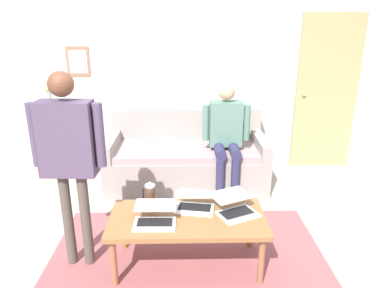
% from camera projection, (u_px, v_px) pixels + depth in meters
% --- Properties ---
extents(ground_plane, '(7.68, 7.68, 0.00)m').
position_uv_depth(ground_plane, '(198.00, 258.00, 3.11)').
color(ground_plane, '#B2A698').
extents(area_rug, '(2.37, 1.94, 0.01)m').
position_uv_depth(area_rug, '(188.00, 271.00, 2.94)').
color(area_rug, '#985456').
rests_on(area_rug, ground_plane).
extents(back_wall, '(7.04, 0.11, 2.70)m').
position_uv_depth(back_wall, '(192.00, 68.00, 4.75)').
color(back_wall, silver).
rests_on(back_wall, ground_plane).
extents(interior_door, '(0.82, 0.09, 2.05)m').
position_uv_depth(interior_door, '(326.00, 94.00, 4.81)').
color(interior_door, tan).
rests_on(interior_door, ground_plane).
extents(couch, '(1.92, 0.87, 0.88)m').
position_uv_depth(couch, '(186.00, 160.00, 4.48)').
color(couch, gray).
rests_on(couch, ground_plane).
extents(coffee_table, '(1.26, 0.61, 0.45)m').
position_uv_depth(coffee_table, '(187.00, 222.00, 2.91)').
color(coffee_table, olive).
rests_on(coffee_table, ground_plane).
extents(laptop_left, '(0.37, 0.35, 0.14)m').
position_uv_depth(laptop_left, '(195.00, 203.00, 3.02)').
color(laptop_left, silver).
rests_on(laptop_left, coffee_table).
extents(laptop_center, '(0.33, 0.32, 0.12)m').
position_uv_depth(laptop_center, '(155.00, 217.00, 2.80)').
color(laptop_center, silver).
rests_on(laptop_center, coffee_table).
extents(laptop_right, '(0.43, 0.45, 0.13)m').
position_uv_depth(laptop_right, '(235.00, 207.00, 2.94)').
color(laptop_right, silver).
rests_on(laptop_right, coffee_table).
extents(french_press, '(0.11, 0.09, 0.23)m').
position_uv_depth(french_press, '(150.00, 195.00, 3.03)').
color(french_press, '#4C3323').
rests_on(french_press, coffee_table).
extents(side_shelf, '(0.42, 0.32, 0.81)m').
position_uv_depth(side_shelf, '(56.00, 145.00, 4.70)').
color(side_shelf, '#543231').
rests_on(side_shelf, ground_plane).
extents(flower_vase, '(0.10, 0.10, 0.42)m').
position_uv_depth(flower_vase, '(50.00, 104.00, 4.52)').
color(flower_vase, '#909EA5').
rests_on(flower_vase, side_shelf).
extents(person_standing, '(0.57, 0.20, 1.61)m').
position_uv_depth(person_standing, '(68.00, 148.00, 2.73)').
color(person_standing, '#514640').
rests_on(person_standing, ground_plane).
extents(person_seated, '(0.55, 0.51, 1.28)m').
position_uv_depth(person_seated, '(226.00, 132.00, 4.14)').
color(person_seated, '#2D2D50').
rests_on(person_seated, ground_plane).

